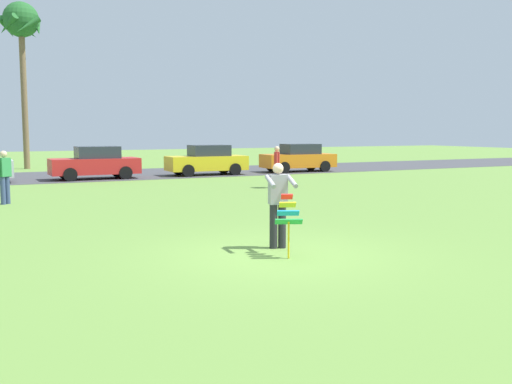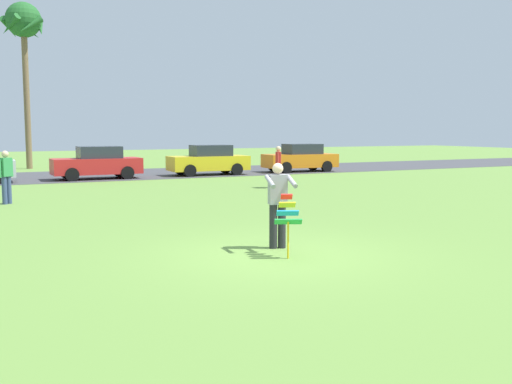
{
  "view_description": "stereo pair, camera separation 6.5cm",
  "coord_description": "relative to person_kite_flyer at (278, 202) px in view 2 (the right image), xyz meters",
  "views": [
    {
      "loc": [
        -5.2,
        -9.65,
        2.39
      ],
      "look_at": [
        0.28,
        1.5,
        1.05
      ],
      "focal_mm": 40.45,
      "sensor_mm": 36.0,
      "label": 1
    },
    {
      "loc": [
        -5.14,
        -9.68,
        2.39
      ],
      "look_at": [
        0.28,
        1.5,
        1.05
      ],
      "focal_mm": 40.45,
      "sensor_mm": 36.0,
      "label": 2
    }
  ],
  "objects": [
    {
      "name": "person_kite_flyer",
      "position": [
        0.0,
        0.0,
        0.0
      ],
      "size": [
        0.65,
        0.73,
        1.73
      ],
      "color": "#26262B",
      "rests_on": "ground"
    },
    {
      "name": "palm_tree_right_near",
      "position": [
        -2.48,
        28.11,
        7.57
      ],
      "size": [
        2.58,
        2.71,
        10.07
      ],
      "color": "brown",
      "rests_on": "ground"
    },
    {
      "name": "person_walker_far",
      "position": [
        -4.59,
        10.06,
        -0.02
      ],
      "size": [
        0.46,
        0.4,
        1.73
      ],
      "color": "#384772",
      "rests_on": "ground"
    },
    {
      "name": "parked_car_red",
      "position": [
        -0.12,
        18.56,
        -0.18
      ],
      "size": [
        4.22,
        1.88,
        1.6
      ],
      "color": "red",
      "rests_on": "ground"
    },
    {
      "name": "person_walker_near",
      "position": [
        5.8,
        10.84,
        -0.02
      ],
      "size": [
        0.37,
        0.5,
        1.73
      ],
      "color": "#384772",
      "rests_on": "ground"
    },
    {
      "name": "parked_car_orange",
      "position": [
        11.37,
        18.55,
        -0.18
      ],
      "size": [
        4.26,
        1.96,
        1.6
      ],
      "color": "orange",
      "rests_on": "ground"
    },
    {
      "name": "ground_plane",
      "position": [
        -0.28,
        -0.48,
        -0.95
      ],
      "size": [
        120.0,
        120.0,
        0.0
      ],
      "primitive_type": "plane",
      "color": "olive"
    },
    {
      "name": "parked_car_yellow",
      "position": [
        5.73,
        18.55,
        -0.18
      ],
      "size": [
        4.23,
        1.89,
        1.6
      ],
      "color": "yellow",
      "rests_on": "ground"
    },
    {
      "name": "road_strip",
      "position": [
        -0.28,
        20.95,
        -0.95
      ],
      "size": [
        120.0,
        8.0,
        0.01
      ],
      "primitive_type": "cube",
      "color": "#424247",
      "rests_on": "ground"
    },
    {
      "name": "kite_held",
      "position": [
        -0.2,
        -0.76,
        -0.16
      ],
      "size": [
        0.6,
        0.73,
        1.17
      ],
      "color": "red",
      "rests_on": "ground"
    }
  ]
}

